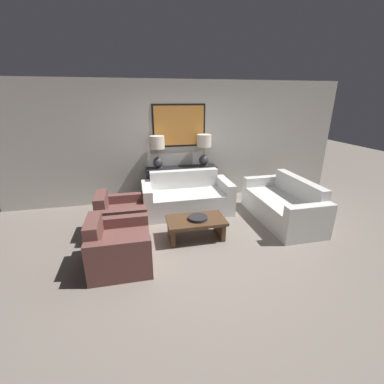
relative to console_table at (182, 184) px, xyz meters
The scene contains 11 objects.
ground_plane 2.14m from the console_table, 90.00° to the right, with size 20.00×20.00×0.00m, color slate.
back_wall 0.96m from the console_table, 90.00° to the left, with size 7.72×0.12×2.65m.
console_table is the anchor object (origin of this frame).
table_lamp_left 0.99m from the console_table, behind, with size 0.32×0.32×0.71m.
table_lamp_right 0.99m from the console_table, ahead, with size 0.32×0.32×0.71m.
couch_by_back_wall 0.63m from the console_table, 90.00° to the right, with size 1.82×0.86×0.83m.
couch_by_side 2.25m from the console_table, 38.53° to the right, with size 0.86×1.82×0.83m.
coffee_table 1.75m from the console_table, 92.53° to the right, with size 0.98×0.56×0.37m.
decorative_bowl 1.76m from the console_table, 91.55° to the right, with size 0.32×0.32×0.05m.
armchair_near_back_wall 1.83m from the console_table, 136.36° to the right, with size 0.83×0.87×0.76m.
armchair_near_camera 2.59m from the console_table, 120.60° to the right, with size 0.83×0.87×0.76m.
Camera 1 is at (-0.99, -3.42, 2.28)m, focal length 24.00 mm.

